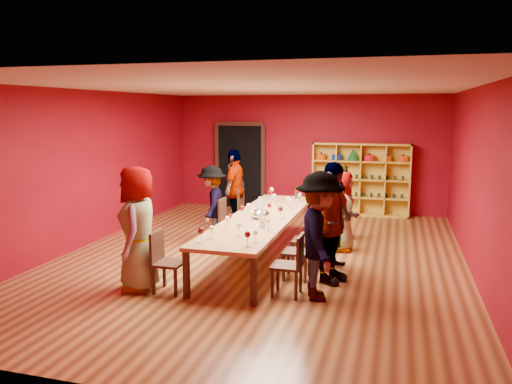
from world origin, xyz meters
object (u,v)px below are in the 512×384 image
person_left_3 (212,204)px  wine_bottle (297,194)px  chair_person_left_0 (164,258)px  chair_person_left_4 (246,207)px  shelving_unit (361,176)px  person_right_2 (333,224)px  person_left_0 (138,229)px  person_right_3 (342,211)px  spittoon_bowl (260,214)px  tasting_table (261,220)px  chair_person_right_3 (320,223)px  chair_person_right_0 (292,262)px  chair_person_right_4 (326,215)px  person_right_0 (320,236)px  person_right_4 (343,202)px  chair_person_right_2 (310,237)px  chair_person_right_1 (302,248)px  person_left_4 (235,189)px  chair_person_left_3 (228,218)px  person_right_1 (331,223)px

person_left_3 → wine_bottle: bearing=115.3°
chair_person_left_0 → chair_person_left_4: (0.00, 4.00, 0.00)m
shelving_unit → person_right_2: (-0.11, -4.53, -0.23)m
person_left_0 → person_right_3: bearing=120.2°
spittoon_bowl → tasting_table: bearing=97.5°
chair_person_right_3 → chair_person_right_0: bearing=-90.0°
chair_person_right_3 → tasting_table: bearing=-135.8°
person_left_3 → chair_person_right_4: person_left_3 is taller
person_left_0 → person_left_3: (0.08, 2.79, -0.14)m
person_right_3 → wine_bottle: (-1.08, 1.06, 0.11)m
person_left_0 → person_right_2: bearing=107.0°
person_right_0 → person_right_4: size_ratio=1.17×
shelving_unit → chair_person_right_2: size_ratio=2.70×
person_right_2 → chair_person_right_3: person_right_2 is taller
chair_person_right_1 → shelving_unit: bearing=84.7°
chair_person_right_3 → chair_person_right_4: (0.00, 0.78, 0.00)m
chair_person_right_3 → wine_bottle: bearing=122.3°
person_left_3 → chair_person_right_2: (2.14, -1.01, -0.27)m
tasting_table → chair_person_right_4: bearing=61.3°
person_right_3 → person_left_0: bearing=138.3°
person_left_4 → chair_person_right_3: (2.07, -1.11, -0.39)m
person_left_3 → chair_person_right_1: bearing=38.5°
chair_person_left_3 → chair_person_right_1: bearing=-43.3°
person_left_4 → chair_person_right_1: (2.07, -2.92, -0.39)m
chair_person_right_0 → person_right_1: bearing=59.0°
shelving_unit → chair_person_left_4: shelving_unit is taller
person_right_4 → spittoon_bowl: bearing=155.9°
chair_person_left_4 → chair_person_right_3: bearing=-31.5°
chair_person_right_3 → wine_bottle: wine_bottle is taller
chair_person_left_0 → chair_person_right_0: 1.85m
chair_person_left_3 → spittoon_bowl: 1.35m
chair_person_right_4 → spittoon_bowl: size_ratio=2.80×
person_right_3 → person_right_4: (-0.06, 0.78, 0.02)m
person_left_3 → chair_person_right_3: bearing=79.7°
chair_person_right_4 → chair_person_right_0: bearing=-90.0°
spittoon_bowl → shelving_unit: bearing=72.8°
chair_person_right_4 → person_right_1: bearing=-80.4°
person_left_0 → chair_person_left_4: size_ratio=2.05×
chair_person_left_3 → chair_person_right_2: bearing=-29.0°
chair_person_right_2 → person_left_3: bearing=154.8°
chair_person_left_4 → person_left_0: bearing=-95.8°
person_right_1 → chair_person_right_4: person_right_1 is taller
person_right_0 → person_right_3: size_ratio=1.20×
person_left_0 → chair_person_left_4: bearing=156.8°
tasting_table → chair_person_right_0: bearing=-61.1°
chair_person_left_0 → chair_person_right_4: bearing=63.6°
person_left_0 → person_left_4: person_left_0 is taller
person_right_3 → chair_person_right_4: 0.91m
chair_person_left_4 → person_right_3: size_ratio=0.59×
chair_person_right_1 → spittoon_bowl: size_ratio=2.80×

